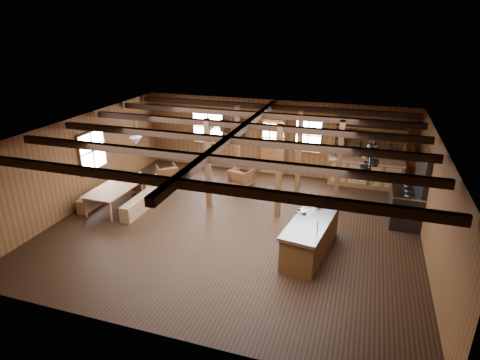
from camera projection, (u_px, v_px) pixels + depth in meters
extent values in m
cube|color=black|center=(235.00, 226.00, 11.47)|extent=(10.00, 9.00, 0.02)
cube|color=black|center=(235.00, 130.00, 10.42)|extent=(10.00, 9.00, 0.02)
cube|color=brown|center=(81.00, 162.00, 12.37)|extent=(0.02, 9.00, 2.80)
cube|color=brown|center=(435.00, 204.00, 9.52)|extent=(0.02, 9.00, 2.80)
cube|color=brown|center=(273.00, 137.00, 14.93)|extent=(10.00, 0.02, 2.80)
cube|color=brown|center=(153.00, 272.00, 6.96)|extent=(10.00, 0.02, 2.80)
cube|color=black|center=(174.00, 183.00, 7.38)|extent=(9.80, 0.12, 0.18)
cube|color=black|center=(205.00, 158.00, 8.70)|extent=(9.80, 0.12, 0.18)
cube|color=black|center=(228.00, 140.00, 10.03)|extent=(9.80, 0.12, 0.18)
cube|color=black|center=(246.00, 126.00, 11.35)|extent=(9.80, 0.12, 0.18)
cube|color=black|center=(260.00, 115.00, 12.68)|extent=(9.80, 0.12, 0.18)
cube|color=black|center=(270.00, 107.00, 13.83)|extent=(9.80, 0.12, 0.18)
cube|color=black|center=(235.00, 135.00, 10.47)|extent=(0.18, 8.82, 0.18)
cube|color=#402012|center=(208.00, 164.00, 12.17)|extent=(0.15, 0.15, 2.80)
cube|color=#402012|center=(237.00, 145.00, 14.06)|extent=(0.15, 0.15, 2.80)
cube|color=#402012|center=(279.00, 172.00, 11.54)|extent=(0.15, 0.15, 2.80)
cube|color=#402012|center=(299.00, 150.00, 13.43)|extent=(0.15, 0.15, 2.80)
cube|color=#402012|center=(339.00, 166.00, 11.97)|extent=(0.15, 0.15, 2.80)
cube|color=brown|center=(272.00, 159.00, 15.19)|extent=(0.90, 0.06, 1.10)
cube|color=#402012|center=(260.00, 146.00, 15.14)|extent=(0.06, 0.08, 2.10)
cube|color=#402012|center=(285.00, 148.00, 14.87)|extent=(0.06, 0.08, 2.10)
cube|color=#402012|center=(274.00, 119.00, 14.61)|extent=(1.02, 0.08, 0.06)
cube|color=white|center=(273.00, 134.00, 14.82)|extent=(0.84, 0.02, 0.90)
cube|color=white|center=(208.00, 127.00, 15.55)|extent=(1.20, 0.02, 1.20)
cube|color=#402012|center=(208.00, 127.00, 15.55)|extent=(1.32, 0.06, 1.32)
cube|color=white|center=(308.00, 135.00, 14.44)|extent=(0.90, 0.02, 1.20)
cube|color=#402012|center=(308.00, 135.00, 14.44)|extent=(1.02, 0.06, 1.32)
cube|color=white|center=(92.00, 151.00, 12.73)|extent=(0.02, 1.20, 1.20)
cube|color=#402012|center=(92.00, 151.00, 12.73)|extent=(0.14, 1.24, 1.32)
cube|color=silver|center=(240.00, 125.00, 15.11)|extent=(0.50, 0.03, 0.40)
cube|color=black|center=(240.00, 125.00, 15.10)|extent=(0.55, 0.02, 0.45)
cube|color=silver|center=(225.00, 126.00, 15.31)|extent=(0.35, 0.03, 0.45)
cube|color=black|center=(225.00, 126.00, 15.31)|extent=(0.40, 0.02, 0.50)
cube|color=silver|center=(240.00, 137.00, 15.29)|extent=(0.40, 0.03, 0.30)
cube|color=black|center=(240.00, 137.00, 15.28)|extent=(0.45, 0.02, 0.35)
cube|color=brown|center=(365.00, 174.00, 14.04)|extent=(2.50, 0.55, 0.90)
cube|color=brown|center=(367.00, 161.00, 13.84)|extent=(2.55, 0.60, 0.06)
cube|color=brown|center=(368.00, 148.00, 13.73)|extent=(2.30, 0.35, 0.04)
cube|color=brown|center=(370.00, 138.00, 13.60)|extent=(2.30, 0.35, 0.04)
cube|color=brown|center=(371.00, 128.00, 13.47)|extent=(2.30, 0.35, 0.04)
cube|color=brown|center=(335.00, 135.00, 13.93)|extent=(0.04, 0.35, 1.40)
cube|color=brown|center=(406.00, 141.00, 13.27)|extent=(0.04, 0.35, 1.40)
cylinder|color=#2C2C2E|center=(135.00, 130.00, 11.36)|extent=(0.02, 0.02, 0.45)
cone|color=white|center=(136.00, 141.00, 11.48)|extent=(0.36, 0.36, 0.22)
cylinder|color=#2C2C2E|center=(210.00, 118.00, 12.70)|extent=(0.02, 0.02, 0.45)
cone|color=white|center=(210.00, 128.00, 12.82)|extent=(0.36, 0.36, 0.22)
cylinder|color=#2C2C2E|center=(371.00, 148.00, 9.81)|extent=(0.04, 3.00, 0.04)
cylinder|color=#2C2C2E|center=(368.00, 171.00, 8.67)|extent=(0.01, 0.01, 0.26)
cylinder|color=silver|center=(367.00, 180.00, 8.74)|extent=(0.28, 0.28, 0.14)
cylinder|color=#2C2C2E|center=(366.00, 163.00, 9.07)|extent=(0.01, 0.01, 0.17)
cylinder|color=#2C2C2E|center=(365.00, 169.00, 9.12)|extent=(0.26, 0.26, 0.14)
cylinder|color=#2C2C2E|center=(368.00, 158.00, 9.46)|extent=(0.01, 0.01, 0.22)
cylinder|color=silver|center=(367.00, 165.00, 9.53)|extent=(0.21, 0.21, 0.14)
cylinder|color=#2C2C2E|center=(374.00, 154.00, 9.83)|extent=(0.01, 0.01, 0.29)
cylinder|color=#2C2C2E|center=(373.00, 163.00, 9.91)|extent=(0.26, 0.26, 0.14)
cylinder|color=#2C2C2E|center=(368.00, 148.00, 10.27)|extent=(0.01, 0.01, 0.25)
cylinder|color=silver|center=(367.00, 155.00, 10.34)|extent=(0.25, 0.25, 0.14)
cylinder|color=#2C2C2E|center=(374.00, 143.00, 10.63)|extent=(0.01, 0.01, 0.25)
cylinder|color=#2C2C2E|center=(373.00, 151.00, 10.70)|extent=(0.20, 0.20, 0.14)
cylinder|color=#2C2C2E|center=(374.00, 139.00, 11.03)|extent=(0.01, 0.01, 0.28)
cylinder|color=silver|center=(373.00, 147.00, 11.11)|extent=(0.26, 0.26, 0.14)
cube|color=brown|center=(311.00, 237.00, 10.00)|extent=(1.13, 2.49, 0.86)
cube|color=silver|center=(312.00, 220.00, 9.82)|extent=(1.23, 2.60, 0.08)
cylinder|color=#2C2C2E|center=(308.00, 232.00, 9.29)|extent=(0.44, 0.44, 0.06)
cylinder|color=silver|center=(317.00, 227.00, 9.18)|extent=(0.03, 0.03, 0.30)
cube|color=brown|center=(299.00, 224.00, 11.20)|extent=(0.44, 0.35, 0.35)
cube|color=#2C2C2E|center=(406.00, 204.00, 11.63)|extent=(0.87, 1.63, 0.98)
cube|color=silver|center=(408.00, 188.00, 11.44)|extent=(0.89, 1.65, 0.04)
cube|color=#2C2C2E|center=(424.00, 171.00, 11.13)|extent=(0.12, 1.63, 1.09)
cube|color=silver|center=(423.00, 152.00, 10.96)|extent=(0.40, 1.74, 0.05)
imported|color=#986645|center=(116.00, 198.00, 12.44)|extent=(1.08, 1.92, 0.67)
cube|color=brown|center=(96.00, 198.00, 12.69)|extent=(0.29, 1.55, 0.43)
cube|color=brown|center=(140.00, 204.00, 12.23)|extent=(0.32, 1.73, 0.48)
imported|color=brown|center=(167.00, 174.00, 14.45)|extent=(0.96, 0.96, 0.63)
imported|color=brown|center=(241.00, 177.00, 14.07)|extent=(0.87, 0.88, 0.65)
imported|color=brown|center=(144.00, 184.00, 13.53)|extent=(0.75, 0.77, 0.65)
cylinder|color=silver|center=(317.00, 201.00, 10.55)|extent=(0.29, 0.29, 0.17)
imported|color=silver|center=(302.00, 211.00, 10.13)|extent=(0.33, 0.33, 0.06)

